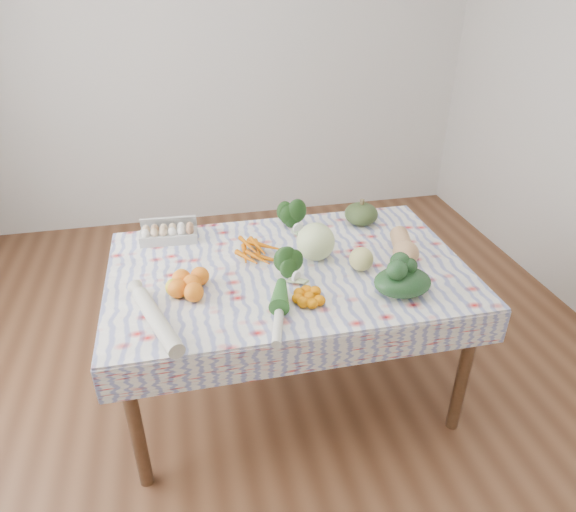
# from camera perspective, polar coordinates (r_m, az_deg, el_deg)

# --- Properties ---
(ground) EXTENTS (4.50, 4.50, 0.00)m
(ground) POSITION_cam_1_polar(r_m,az_deg,el_deg) (2.88, 0.00, -14.25)
(ground) COLOR #57331E
(ground) RESTS_ON ground
(wall_back) EXTENTS (4.00, 0.04, 2.80)m
(wall_back) POSITION_cam_1_polar(r_m,az_deg,el_deg) (4.33, -6.91, 21.70)
(wall_back) COLOR silver
(wall_back) RESTS_ON ground
(dining_table) EXTENTS (1.60, 1.00, 0.75)m
(dining_table) POSITION_cam_1_polar(r_m,az_deg,el_deg) (2.46, 0.00, -2.86)
(dining_table) COLOR brown
(dining_table) RESTS_ON ground
(tablecloth) EXTENTS (1.66, 1.06, 0.01)m
(tablecloth) POSITION_cam_1_polar(r_m,az_deg,el_deg) (2.42, 0.00, -1.31)
(tablecloth) COLOR white
(tablecloth) RESTS_ON dining_table
(egg_carton) EXTENTS (0.29, 0.13, 0.08)m
(egg_carton) POSITION_cam_1_polar(r_m,az_deg,el_deg) (2.68, -13.13, 2.30)
(egg_carton) COLOR #B4B4AE
(egg_carton) RESTS_ON tablecloth
(carrot_bunch) EXTENTS (0.30, 0.29, 0.04)m
(carrot_bunch) POSITION_cam_1_polar(r_m,az_deg,el_deg) (2.49, -3.56, 0.36)
(carrot_bunch) COLOR #C75D04
(carrot_bunch) RESTS_ON tablecloth
(kale_bunch) EXTENTS (0.16, 0.15, 0.13)m
(kale_bunch) POSITION_cam_1_polar(r_m,az_deg,el_deg) (2.71, 0.81, 4.06)
(kale_bunch) COLOR #1B3D15
(kale_bunch) RESTS_ON tablecloth
(kabocha_squash) EXTENTS (0.23, 0.23, 0.12)m
(kabocha_squash) POSITION_cam_1_polar(r_m,az_deg,el_deg) (2.82, 8.13, 4.66)
(kabocha_squash) COLOR #384C24
(kabocha_squash) RESTS_ON tablecloth
(cabbage) EXTENTS (0.22, 0.22, 0.18)m
(cabbage) POSITION_cam_1_polar(r_m,az_deg,el_deg) (2.44, 3.09, 1.60)
(cabbage) COLOR beige
(cabbage) RESTS_ON tablecloth
(butternut_squash) EXTENTS (0.18, 0.29, 0.12)m
(butternut_squash) POSITION_cam_1_polar(r_m,az_deg,el_deg) (2.54, 12.72, 1.28)
(butternut_squash) COLOR tan
(butternut_squash) RESTS_ON tablecloth
(orange_cluster) EXTENTS (0.33, 0.33, 0.09)m
(orange_cluster) POSITION_cam_1_polar(r_m,az_deg,el_deg) (2.25, -10.61, -3.02)
(orange_cluster) COLOR orange
(orange_cluster) RESTS_ON tablecloth
(broccoli) EXTENTS (0.18, 0.18, 0.09)m
(broccoli) POSITION_cam_1_polar(r_m,az_deg,el_deg) (2.29, 0.03, -1.69)
(broccoli) COLOR #1F4418
(broccoli) RESTS_ON tablecloth
(mandarin_cluster) EXTENTS (0.17, 0.17, 0.05)m
(mandarin_cluster) POSITION_cam_1_polar(r_m,az_deg,el_deg) (2.17, 2.38, -4.45)
(mandarin_cluster) COLOR orange
(mandarin_cluster) RESTS_ON tablecloth
(grapefruit) EXTENTS (0.12, 0.12, 0.11)m
(grapefruit) POSITION_cam_1_polar(r_m,az_deg,el_deg) (2.39, 8.14, -0.34)
(grapefruit) COLOR #C9C26C
(grapefruit) RESTS_ON tablecloth
(spinach_bag) EXTENTS (0.28, 0.24, 0.11)m
(spinach_bag) POSITION_cam_1_polar(r_m,az_deg,el_deg) (2.25, 12.60, -2.85)
(spinach_bag) COLOR #173318
(spinach_bag) RESTS_ON tablecloth
(daikon) EXTENTS (0.21, 0.45, 0.07)m
(daikon) POSITION_cam_1_polar(r_m,az_deg,el_deg) (2.08, -14.36, -6.94)
(daikon) COLOR beige
(daikon) RESTS_ON tablecloth
(leek) EXTENTS (0.14, 0.38, 0.04)m
(leek) POSITION_cam_1_polar(r_m,az_deg,el_deg) (2.07, -1.01, -6.43)
(leek) COLOR beige
(leek) RESTS_ON tablecloth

